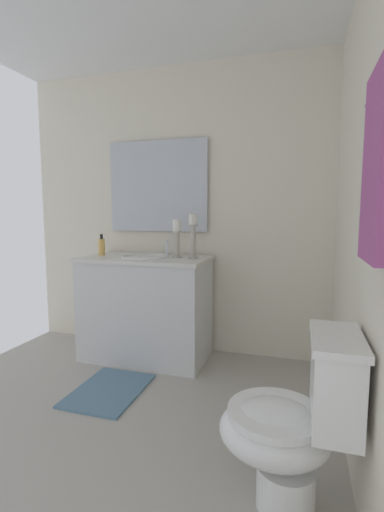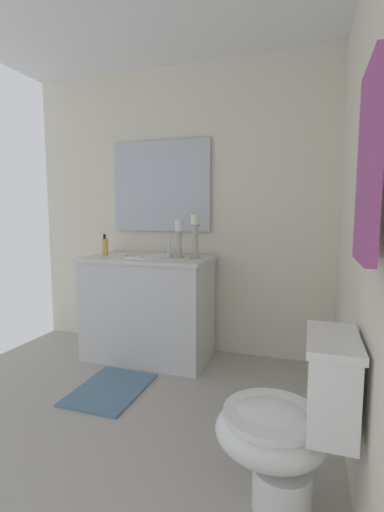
{
  "view_description": "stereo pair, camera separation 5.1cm",
  "coord_description": "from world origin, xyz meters",
  "px_view_note": "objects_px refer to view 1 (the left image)",
  "views": [
    {
      "loc": [
        1.63,
        1.09,
        1.2
      ],
      "look_at": [
        -0.41,
        0.47,
        0.95
      ],
      "focal_mm": 25.1,
      "sensor_mm": 36.0,
      "label": 1
    },
    {
      "loc": [
        1.61,
        1.14,
        1.2
      ],
      "look_at": [
        -0.41,
        0.47,
        0.95
      ],
      "focal_mm": 25.1,
      "sensor_mm": 36.0,
      "label": 2
    }
  ],
  "objects_px": {
    "candle_holder_tall": "(193,235)",
    "bath_mat": "(109,390)",
    "toilet": "(292,424)",
    "vanity_cabinet": "(146,307)",
    "candle_holder_short": "(177,237)",
    "soap_bottle": "(102,247)",
    "sink_basin": "(146,262)",
    "towel_near_vanity": "(376,166)",
    "mirror": "(158,186)"
  },
  "relations": [
    {
      "from": "candle_holder_tall",
      "to": "sink_basin",
      "type": "bearing_deg",
      "value": -88.64
    },
    {
      "from": "vanity_cabinet",
      "to": "sink_basin",
      "type": "relative_size",
      "value": 2.61
    },
    {
      "from": "toilet",
      "to": "soap_bottle",
      "type": "bearing_deg",
      "value": -128.28
    },
    {
      "from": "toilet",
      "to": "candle_holder_tall",
      "type": "bearing_deg",
      "value": -147.85
    },
    {
      "from": "sink_basin",
      "to": "soap_bottle",
      "type": "xyz_separation_m",
      "value": [
        -0.01,
        -0.41,
        0.11
      ]
    },
    {
      "from": "toilet",
      "to": "towel_near_vanity",
      "type": "height_order",
      "value": "towel_near_vanity"
    },
    {
      "from": "sink_basin",
      "to": "candle_holder_short",
      "type": "relative_size",
      "value": 1.31
    },
    {
      "from": "vanity_cabinet",
      "to": "mirror",
      "type": "distance_m",
      "value": 1.05
    },
    {
      "from": "candle_holder_tall",
      "to": "bath_mat",
      "type": "height_order",
      "value": "candle_holder_tall"
    },
    {
      "from": "bath_mat",
      "to": "vanity_cabinet",
      "type": "bearing_deg",
      "value": -180.0
    },
    {
      "from": "candle_holder_short",
      "to": "soap_bottle",
      "type": "distance_m",
      "value": 0.68
    },
    {
      "from": "towel_near_vanity",
      "to": "candle_holder_short",
      "type": "bearing_deg",
      "value": -143.6
    },
    {
      "from": "sink_basin",
      "to": "towel_near_vanity",
      "type": "height_order",
      "value": "towel_near_vanity"
    },
    {
      "from": "vanity_cabinet",
      "to": "candle_holder_tall",
      "type": "xyz_separation_m",
      "value": [
        -0.01,
        0.41,
        0.61
      ]
    },
    {
      "from": "toilet",
      "to": "mirror",
      "type": "bearing_deg",
      "value": -142.04
    },
    {
      "from": "vanity_cabinet",
      "to": "candle_holder_short",
      "type": "distance_m",
      "value": 0.65
    },
    {
      "from": "mirror",
      "to": "toilet",
      "type": "height_order",
      "value": "mirror"
    },
    {
      "from": "mirror",
      "to": "soap_bottle",
      "type": "relative_size",
      "value": 5.02
    },
    {
      "from": "sink_basin",
      "to": "towel_near_vanity",
      "type": "relative_size",
      "value": 0.74
    },
    {
      "from": "soap_bottle",
      "to": "candle_holder_short",
      "type": "bearing_deg",
      "value": 91.78
    },
    {
      "from": "vanity_cabinet",
      "to": "towel_near_vanity",
      "type": "relative_size",
      "value": 1.92
    },
    {
      "from": "vanity_cabinet",
      "to": "candle_holder_short",
      "type": "height_order",
      "value": "candle_holder_short"
    },
    {
      "from": "toilet",
      "to": "towel_near_vanity",
      "type": "distance_m",
      "value": 1.03
    },
    {
      "from": "soap_bottle",
      "to": "toilet",
      "type": "xyz_separation_m",
      "value": [
        1.28,
        1.62,
        -0.56
      ]
    },
    {
      "from": "mirror",
      "to": "soap_bottle",
      "type": "distance_m",
      "value": 0.71
    },
    {
      "from": "bath_mat",
      "to": "soap_bottle",
      "type": "bearing_deg",
      "value": -147.13
    },
    {
      "from": "candle_holder_tall",
      "to": "toilet",
      "type": "distance_m",
      "value": 1.65
    },
    {
      "from": "bath_mat",
      "to": "toilet",
      "type": "bearing_deg",
      "value": 61.92
    },
    {
      "from": "mirror",
      "to": "soap_bottle",
      "type": "bearing_deg",
      "value": -56.14
    },
    {
      "from": "candle_holder_tall",
      "to": "soap_bottle",
      "type": "bearing_deg",
      "value": -89.77
    },
    {
      "from": "bath_mat",
      "to": "towel_near_vanity",
      "type": "bearing_deg",
      "value": 57.34
    },
    {
      "from": "candle_holder_short",
      "to": "towel_near_vanity",
      "type": "xyz_separation_m",
      "value": [
        1.56,
        1.15,
        0.32
      ]
    },
    {
      "from": "vanity_cabinet",
      "to": "candle_holder_short",
      "type": "bearing_deg",
      "value": 95.87
    },
    {
      "from": "soap_bottle",
      "to": "towel_near_vanity",
      "type": "distance_m",
      "value": 2.42
    },
    {
      "from": "candle_holder_tall",
      "to": "candle_holder_short",
      "type": "bearing_deg",
      "value": -97.16
    },
    {
      "from": "sink_basin",
      "to": "toilet",
      "type": "distance_m",
      "value": 1.81
    },
    {
      "from": "towel_near_vanity",
      "to": "candle_holder_tall",
      "type": "bearing_deg",
      "value": -146.79
    },
    {
      "from": "candle_holder_short",
      "to": "towel_near_vanity",
      "type": "relative_size",
      "value": 0.56
    },
    {
      "from": "sink_basin",
      "to": "candle_holder_short",
      "type": "distance_m",
      "value": 0.33
    },
    {
      "from": "sink_basin",
      "to": "bath_mat",
      "type": "relative_size",
      "value": 0.67
    },
    {
      "from": "mirror",
      "to": "candle_holder_tall",
      "type": "distance_m",
      "value": 0.63
    },
    {
      "from": "mirror",
      "to": "candle_holder_tall",
      "type": "xyz_separation_m",
      "value": [
        0.27,
        0.41,
        -0.41
      ]
    },
    {
      "from": "towel_near_vanity",
      "to": "toilet",
      "type": "bearing_deg",
      "value": -141.96
    },
    {
      "from": "mirror",
      "to": "vanity_cabinet",
      "type": "bearing_deg",
      "value": -0.01
    },
    {
      "from": "sink_basin",
      "to": "soap_bottle",
      "type": "distance_m",
      "value": 0.42
    },
    {
      "from": "bath_mat",
      "to": "mirror",
      "type": "bearing_deg",
      "value": -180.0
    },
    {
      "from": "sink_basin",
      "to": "vanity_cabinet",
      "type": "bearing_deg",
      "value": -90.0
    },
    {
      "from": "candle_holder_tall",
      "to": "soap_bottle",
      "type": "distance_m",
      "value": 0.82
    },
    {
      "from": "toilet",
      "to": "vanity_cabinet",
      "type": "bearing_deg",
      "value": -136.4
    },
    {
      "from": "vanity_cabinet",
      "to": "mirror",
      "type": "relative_size",
      "value": 1.16
    }
  ]
}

